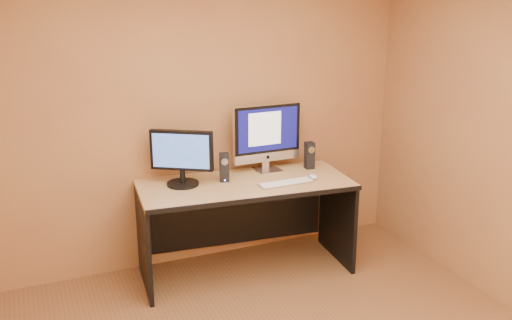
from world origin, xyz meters
name	(u,v)px	position (x,y,z in m)	size (l,w,h in m)	color
walls	(292,193)	(0.00, 0.00, 1.30)	(4.00, 4.00, 2.60)	olive
desk	(246,227)	(0.35, 1.56, 0.41)	(1.76, 0.77, 0.81)	tan
imac	(268,138)	(0.66, 1.78, 1.11)	(0.63, 0.23, 0.60)	silver
second_monitor	(182,158)	(-0.14, 1.71, 1.04)	(0.53, 0.26, 0.46)	black
speaker_left	(224,167)	(0.21, 1.67, 0.93)	(0.07, 0.08, 0.24)	black
speaker_right	(309,155)	(1.03, 1.70, 0.93)	(0.07, 0.08, 0.24)	black
keyboard	(286,183)	(0.65, 1.39, 0.82)	(0.47, 0.13, 0.02)	#B7B7BB
mouse	(313,176)	(0.92, 1.43, 0.83)	(0.06, 0.11, 0.04)	silver
cable_a	(262,170)	(0.61, 1.81, 0.82)	(0.01, 0.01, 0.24)	black
cable_b	(258,168)	(0.60, 1.87, 0.82)	(0.01, 0.01, 0.20)	black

